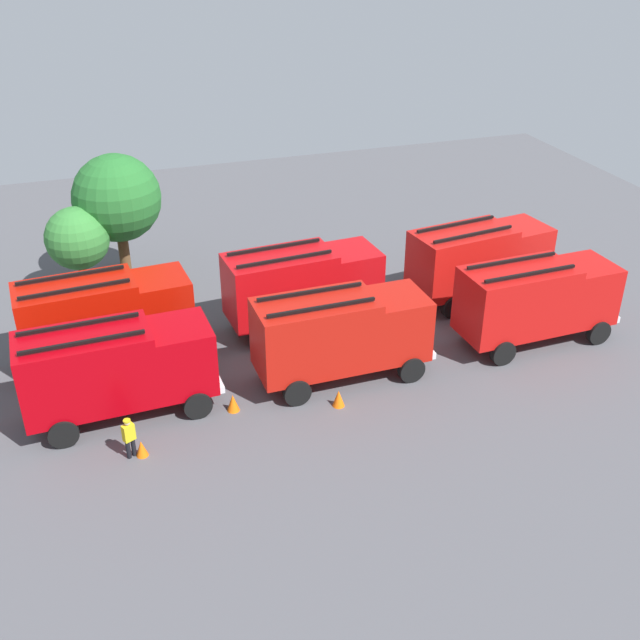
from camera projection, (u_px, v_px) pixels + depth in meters
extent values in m
plane|color=#4C4C51|center=(320.00, 348.00, 33.42)|extent=(55.09, 55.09, 0.00)
cube|color=#A9020A|center=(182.00, 355.00, 28.87)|extent=(2.30, 2.59, 2.60)
cube|color=#8C9EAD|center=(209.00, 343.00, 29.05)|extent=(0.17, 2.13, 1.46)
cube|color=#A9020A|center=(87.00, 370.00, 27.71)|extent=(4.90, 2.70, 2.90)
cube|color=black|center=(79.00, 324.00, 27.50)|extent=(4.32, 0.30, 0.12)
cube|color=black|center=(82.00, 342.00, 26.38)|extent=(4.32, 0.30, 0.12)
cube|color=silver|center=(215.00, 375.00, 29.81)|extent=(0.30, 2.38, 0.28)
cylinder|color=black|center=(184.00, 373.00, 30.67)|extent=(1.11, 0.40, 1.10)
cylinder|color=black|center=(198.00, 405.00, 28.71)|extent=(1.11, 0.40, 1.10)
cylinder|color=black|center=(58.00, 397.00, 29.14)|extent=(1.11, 0.40, 1.10)
cylinder|color=black|center=(63.00, 433.00, 27.18)|extent=(1.11, 0.40, 1.10)
cube|color=#AE140C|center=(397.00, 323.00, 31.05)|extent=(2.24, 2.53, 2.60)
cube|color=#8C9EAD|center=(420.00, 313.00, 31.20)|extent=(0.11, 2.13, 1.46)
cube|color=#AE140C|center=(316.00, 335.00, 29.96)|extent=(4.84, 2.57, 2.90)
cube|color=black|center=(310.00, 292.00, 29.76)|extent=(4.32, 0.19, 0.12)
cube|color=black|center=(322.00, 307.00, 28.63)|extent=(4.32, 0.19, 0.12)
cube|color=silver|center=(421.00, 343.00, 31.96)|extent=(0.24, 2.38, 0.28)
cylinder|color=black|center=(387.00, 341.00, 32.85)|extent=(1.11, 0.37, 1.10)
cylinder|color=black|center=(411.00, 369.00, 30.87)|extent=(1.11, 0.37, 1.10)
cylinder|color=black|center=(279.00, 361.00, 31.43)|extent=(1.11, 0.37, 1.10)
cylinder|color=black|center=(297.00, 392.00, 29.45)|extent=(1.11, 0.37, 1.10)
cube|color=#B9100E|center=(583.00, 290.00, 33.67)|extent=(2.29, 2.58, 2.60)
cube|color=#8C9EAD|center=(604.00, 280.00, 33.85)|extent=(0.15, 2.13, 1.46)
cube|color=#B9100E|center=(516.00, 300.00, 32.53)|extent=(4.88, 2.67, 2.90)
cube|color=black|center=(512.00, 260.00, 32.33)|extent=(4.32, 0.27, 0.12)
cube|color=black|center=(530.00, 274.00, 31.20)|extent=(4.32, 0.27, 0.12)
cube|color=silver|center=(601.00, 309.00, 34.60)|extent=(0.28, 2.38, 0.28)
cylinder|color=black|center=(565.00, 308.00, 35.47)|extent=(1.11, 0.39, 1.10)
cylinder|color=black|center=(598.00, 332.00, 33.51)|extent=(1.11, 0.39, 1.10)
cylinder|color=black|center=(473.00, 326.00, 33.97)|extent=(1.11, 0.39, 1.10)
cylinder|color=black|center=(503.00, 353.00, 32.01)|extent=(1.11, 0.39, 1.10)
cube|color=#B01005|center=(163.00, 304.00, 32.54)|extent=(2.38, 2.66, 2.60)
cube|color=#8C9EAD|center=(186.00, 293.00, 32.74)|extent=(0.24, 2.13, 1.46)
cube|color=#B01005|center=(79.00, 316.00, 31.28)|extent=(4.97, 2.85, 2.90)
cube|color=black|center=(71.00, 275.00, 31.07)|extent=(4.32, 0.44, 0.12)
cube|color=black|center=(75.00, 289.00, 29.96)|extent=(4.32, 0.44, 0.12)
cube|color=silver|center=(193.00, 322.00, 33.50)|extent=(0.38, 2.38, 0.28)
cylinder|color=black|center=(165.00, 322.00, 34.33)|extent=(1.12, 0.43, 1.10)
cylinder|color=black|center=(178.00, 347.00, 32.39)|extent=(1.12, 0.43, 1.10)
cylinder|color=black|center=(52.00, 343.00, 32.67)|extent=(1.12, 0.43, 1.10)
cylinder|color=black|center=(59.00, 371.00, 30.74)|extent=(1.12, 0.43, 1.10)
cube|color=#B60B10|center=(352.00, 275.00, 35.03)|extent=(2.37, 2.65, 2.60)
cube|color=#8C9EAD|center=(372.00, 265.00, 35.23)|extent=(0.23, 2.13, 1.46)
cube|color=#B60B10|center=(280.00, 285.00, 33.78)|extent=(4.96, 2.83, 2.90)
cube|color=black|center=(274.00, 247.00, 33.57)|extent=(4.32, 0.42, 0.12)
cube|color=black|center=(285.00, 259.00, 32.47)|extent=(4.32, 0.42, 0.12)
cube|color=silver|center=(374.00, 293.00, 35.99)|extent=(0.37, 2.38, 0.28)
cylinder|color=black|center=(344.00, 293.00, 36.82)|extent=(1.12, 0.43, 1.10)
cylinder|color=black|center=(366.00, 315.00, 34.88)|extent=(1.12, 0.43, 1.10)
cylinder|color=black|center=(248.00, 312.00, 35.18)|extent=(1.12, 0.43, 1.10)
cylinder|color=black|center=(265.00, 336.00, 33.24)|extent=(1.12, 0.43, 1.10)
cube|color=red|center=(520.00, 250.00, 37.58)|extent=(2.50, 2.76, 2.60)
cube|color=#8C9EAD|center=(537.00, 240.00, 37.83)|extent=(0.35, 2.12, 1.46)
cube|color=red|center=(461.00, 260.00, 36.17)|extent=(5.08, 3.10, 2.90)
cube|color=black|center=(456.00, 224.00, 35.94)|extent=(4.30, 0.68, 0.12)
cube|color=black|center=(473.00, 234.00, 34.86)|extent=(4.30, 0.68, 0.12)
cube|color=silver|center=(535.00, 266.00, 38.60)|extent=(0.50, 2.38, 0.28)
cylinder|color=black|center=(504.00, 268.00, 39.35)|extent=(1.14, 0.49, 1.10)
cylinder|color=black|center=(534.00, 286.00, 37.47)|extent=(1.14, 0.49, 1.10)
cylinder|color=black|center=(424.00, 286.00, 37.48)|extent=(1.14, 0.49, 1.10)
cylinder|color=black|center=(452.00, 307.00, 35.59)|extent=(1.14, 0.49, 1.10)
cylinder|color=black|center=(134.00, 447.00, 26.80)|extent=(0.16, 0.16, 0.74)
cylinder|color=black|center=(128.00, 449.00, 26.68)|extent=(0.16, 0.16, 0.74)
cube|color=gold|center=(129.00, 432.00, 26.41)|extent=(0.48, 0.40, 0.64)
sphere|color=beige|center=(127.00, 423.00, 26.20)|extent=(0.21, 0.21, 0.21)
cylinder|color=gold|center=(127.00, 421.00, 26.16)|extent=(0.26, 0.26, 0.06)
cylinder|color=black|center=(474.00, 313.00, 35.42)|extent=(0.16, 0.16, 0.74)
cylinder|color=black|center=(473.00, 315.00, 35.25)|extent=(0.16, 0.16, 0.74)
cube|color=black|center=(475.00, 301.00, 35.00)|extent=(0.44, 0.48, 0.64)
sphere|color=brown|center=(476.00, 293.00, 34.79)|extent=(0.21, 0.21, 0.21)
cylinder|color=black|center=(476.00, 291.00, 34.75)|extent=(0.26, 0.26, 0.06)
cylinder|color=brown|center=(84.00, 280.00, 37.15)|extent=(0.38, 0.38, 1.90)
sphere|color=#337A33|center=(77.00, 238.00, 36.06)|extent=(3.03, 3.03, 3.03)
cylinder|color=brown|center=(125.00, 257.00, 38.57)|extent=(0.54, 0.54, 2.70)
sphere|color=#236628|center=(117.00, 198.00, 37.02)|extent=(4.31, 4.31, 4.31)
cone|color=#F2600C|center=(142.00, 448.00, 26.82)|extent=(0.44, 0.44, 0.62)
cone|color=#F2600C|center=(339.00, 398.00, 29.44)|extent=(0.49, 0.49, 0.70)
cone|color=#F2600C|center=(233.00, 403.00, 29.17)|extent=(0.49, 0.49, 0.71)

